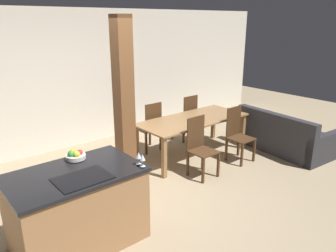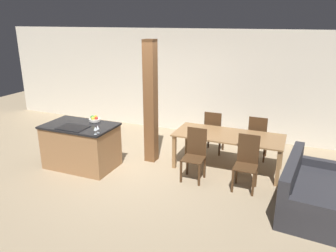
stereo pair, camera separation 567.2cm
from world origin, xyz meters
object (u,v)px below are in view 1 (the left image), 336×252
at_px(dining_table, 193,123).
at_px(dining_chair_near_left, 200,146).
at_px(wine_glass_middle, 139,156).
at_px(timber_post, 124,106).
at_px(kitchen_island, 78,208).
at_px(dining_chair_far_right, 187,117).
at_px(dining_chair_far_left, 150,126).
at_px(dining_chair_near_right, 238,134).
at_px(wine_glass_near, 143,158).
at_px(couch, 284,137).
at_px(fruit_bowl, 75,155).

relative_size(dining_table, dining_chair_near_left, 2.18).
relative_size(wine_glass_middle, timber_post, 0.06).
relative_size(kitchen_island, dining_chair_far_right, 1.45).
xyz_separation_m(wine_glass_middle, dining_chair_far_right, (2.64, 2.02, -0.51)).
bearing_deg(dining_chair_far_left, kitchen_island, 36.63).
height_order(dining_table, dining_chair_near_right, dining_chair_near_right).
bearing_deg(timber_post, dining_chair_near_left, -22.45).
relative_size(dining_chair_near_right, dining_chair_far_right, 1.00).
relative_size(wine_glass_near, dining_chair_near_right, 0.15).
xyz_separation_m(dining_chair_far_left, couch, (2.07, -1.65, -0.24)).
relative_size(wine_glass_middle, dining_table, 0.07).
bearing_deg(wine_glass_middle, dining_chair_far_left, 50.44).
bearing_deg(timber_post, dining_table, 7.47).
distance_m(fruit_bowl, timber_post, 1.21).
bearing_deg(wine_glass_near, couch, 6.86).
bearing_deg(dining_chair_near_left, kitchen_island, -170.93).
relative_size(dining_table, dining_chair_far_left, 2.18).
xyz_separation_m(dining_chair_near_left, dining_chair_far_left, (0.00, 1.35, 0.00)).
height_order(dining_chair_near_left, dining_chair_far_left, same).
relative_size(kitchen_island, dining_chair_far_left, 1.45).
bearing_deg(dining_chair_far_right, fruit_bowl, 24.46).
bearing_deg(dining_chair_near_left, dining_table, 54.47).
distance_m(dining_chair_near_right, couch, 1.17).
height_order(wine_glass_near, dining_chair_near_right, wine_glass_near).
bearing_deg(dining_chair_near_right, fruit_bowl, -178.74).
bearing_deg(dining_chair_far_left, wine_glass_near, 51.48).
height_order(kitchen_island, dining_chair_near_left, dining_chair_near_left).
relative_size(fruit_bowl, dining_table, 0.11).
bearing_deg(dining_chair_near_left, dining_chair_far_right, 54.47).
relative_size(wine_glass_near, dining_chair_far_right, 0.15).
distance_m(wine_glass_near, dining_chair_far_left, 2.73).
xyz_separation_m(wine_glass_near, dining_chair_far_right, (2.64, 2.10, -0.51)).
bearing_deg(dining_chair_near_right, dining_chair_far_right, 90.00).
distance_m(wine_glass_middle, dining_chair_far_right, 3.36).
height_order(dining_chair_far_left, timber_post, timber_post).
relative_size(dining_chair_far_left, dining_chair_far_right, 1.00).
relative_size(kitchen_island, dining_table, 0.67).
height_order(kitchen_island, fruit_bowl, fruit_bowl).
bearing_deg(wine_glass_near, dining_chair_near_right, 15.83).
xyz_separation_m(wine_glass_near, timber_post, (0.55, 1.21, 0.26)).
height_order(fruit_bowl, wine_glass_near, wine_glass_near).
relative_size(wine_glass_near, timber_post, 0.06).
height_order(wine_glass_middle, dining_chair_far_right, wine_glass_middle).
bearing_deg(wine_glass_middle, kitchen_island, 155.01).
xyz_separation_m(dining_chair_near_left, couch, (2.07, -0.30, -0.24)).
relative_size(kitchen_island, timber_post, 0.56).
xyz_separation_m(wine_glass_near, wine_glass_middle, (0.00, 0.08, 0.00)).
xyz_separation_m(wine_glass_middle, couch, (3.74, 0.37, -0.75)).
distance_m(dining_table, dining_chair_near_left, 0.84).
bearing_deg(wine_glass_middle, wine_glass_near, -90.00).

